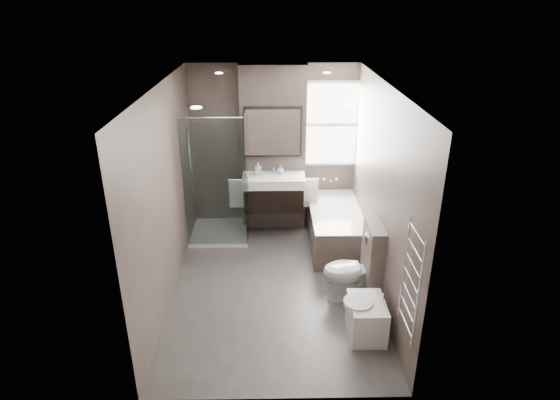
{
  "coord_description": "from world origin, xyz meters",
  "views": [
    {
      "loc": [
        -0.02,
        -5.2,
        3.53
      ],
      "look_at": [
        0.08,
        0.15,
        1.16
      ],
      "focal_mm": 30.0,
      "sensor_mm": 36.0,
      "label": 1
    }
  ],
  "objects_px": {
    "bathtub": "(335,225)",
    "vanity": "(274,192)",
    "bidet": "(366,317)",
    "toilet": "(353,271)"
  },
  "relations": [
    {
      "from": "bathtub",
      "to": "bidet",
      "type": "relative_size",
      "value": 2.88
    },
    {
      "from": "vanity",
      "to": "bidet",
      "type": "height_order",
      "value": "vanity"
    },
    {
      "from": "vanity",
      "to": "bathtub",
      "type": "xyz_separation_m",
      "value": [
        0.92,
        -0.33,
        -0.43
      ]
    },
    {
      "from": "toilet",
      "to": "vanity",
      "type": "bearing_deg",
      "value": -156.68
    },
    {
      "from": "vanity",
      "to": "bathtub",
      "type": "height_order",
      "value": "vanity"
    },
    {
      "from": "bidet",
      "to": "vanity",
      "type": "bearing_deg",
      "value": 112.77
    },
    {
      "from": "bathtub",
      "to": "toilet",
      "type": "xyz_separation_m",
      "value": [
        0.05,
        -1.37,
        0.06
      ]
    },
    {
      "from": "bathtub",
      "to": "bidet",
      "type": "height_order",
      "value": "bathtub"
    },
    {
      "from": "bathtub",
      "to": "bidet",
      "type": "bearing_deg",
      "value": -87.57
    },
    {
      "from": "bathtub",
      "to": "vanity",
      "type": "bearing_deg",
      "value": 160.63
    }
  ]
}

